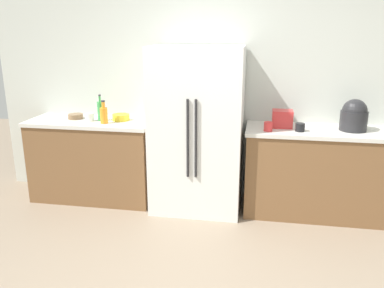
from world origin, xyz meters
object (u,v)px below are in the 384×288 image
(bowl_a, at_px, (121,117))
(bowl_b, at_px, (76,116))
(rice_cooker, at_px, (354,116))
(toaster, at_px, (282,119))
(cup_c, at_px, (90,117))
(refrigerator, at_px, (197,131))
(cup_a, at_px, (300,127))
(cup_b, at_px, (268,127))
(bottle_a, at_px, (100,111))
(bottle_b, at_px, (104,115))

(bowl_a, bearing_deg, bowl_b, -178.68)
(rice_cooker, bearing_deg, toaster, 178.41)
(rice_cooker, xyz_separation_m, cup_c, (-2.76, -0.05, -0.10))
(refrigerator, distance_m, cup_a, 1.04)
(toaster, xyz_separation_m, cup_c, (-2.07, -0.07, -0.05))
(rice_cooker, relative_size, bowl_b, 1.88)
(cup_b, bearing_deg, bottle_a, 175.02)
(rice_cooker, xyz_separation_m, bottle_b, (-2.56, -0.13, -0.05))
(bottle_a, relative_size, cup_b, 3.15)
(cup_c, distance_m, bowl_b, 0.22)
(cup_c, bearing_deg, bowl_a, 15.66)
(cup_c, xyz_separation_m, bowl_a, (0.33, 0.09, -0.01))
(cup_c, relative_size, bowl_b, 0.55)
(bottle_b, height_order, bowl_b, bottle_b)
(refrigerator, height_order, rice_cooker, refrigerator)
(cup_b, height_order, cup_c, cup_b)
(toaster, xyz_separation_m, cup_a, (0.17, -0.15, -0.05))
(cup_a, bearing_deg, bowl_b, 176.31)
(cup_c, bearing_deg, bottle_b, -21.97)
(cup_c, height_order, bowl_a, cup_c)
(toaster, bearing_deg, rice_cooker, -1.59)
(refrigerator, bearing_deg, cup_c, 179.28)
(cup_c, bearing_deg, bottle_a, 17.33)
(bottle_a, bearing_deg, refrigerator, -2.71)
(refrigerator, distance_m, rice_cooker, 1.57)
(toaster, xyz_separation_m, rice_cooker, (0.69, -0.02, 0.06))
(bowl_a, distance_m, bowl_b, 0.53)
(toaster, relative_size, bowl_b, 1.23)
(bottle_b, height_order, cup_c, bottle_b)
(bottle_a, distance_m, bowl_b, 0.33)
(refrigerator, height_order, bowl_b, refrigerator)
(refrigerator, height_order, cup_a, refrigerator)
(bottle_b, relative_size, cup_a, 2.67)
(refrigerator, relative_size, bowl_a, 9.34)
(rice_cooker, height_order, cup_b, rice_cooker)
(rice_cooker, xyz_separation_m, bowl_a, (-2.43, 0.04, -0.11))
(refrigerator, height_order, bottle_a, refrigerator)
(rice_cooker, height_order, cup_a, rice_cooker)
(bowl_a, bearing_deg, refrigerator, -6.98)
(refrigerator, bearing_deg, bottle_a, 177.29)
(cup_a, xyz_separation_m, bowl_b, (-2.44, 0.16, -0.01))
(bottle_b, xyz_separation_m, bowl_b, (-0.41, 0.16, -0.07))
(rice_cooker, relative_size, cup_b, 3.42)
(refrigerator, xyz_separation_m, cup_c, (-1.20, 0.02, 0.10))
(cup_a, height_order, bowl_a, cup_a)
(refrigerator, xyz_separation_m, bottle_a, (-1.08, 0.05, 0.17))
(toaster, relative_size, cup_a, 2.21)
(cup_c, xyz_separation_m, bowl_b, (-0.20, 0.08, -0.02))
(bowl_b, bearing_deg, toaster, -0.23)
(bowl_b, bearing_deg, bottle_b, -21.68)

